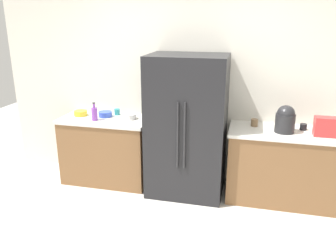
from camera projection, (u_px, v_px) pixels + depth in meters
ground_plane at (156, 250)px, 3.29m from camera, size 10.44×10.44×0.00m
kitchen_back_panel at (190, 74)px, 4.38m from camera, size 5.22×0.10×2.91m
counter_left at (107, 149)px, 4.60m from camera, size 1.17×0.62×0.89m
counter_right at (288, 166)px, 4.07m from camera, size 1.43×0.62×0.89m
refrigerator at (187, 127)px, 4.17m from camera, size 0.94×0.70×1.75m
toaster at (326, 127)px, 3.75m from camera, size 0.24×0.14×0.22m
rice_cooker at (285, 119)px, 3.86m from camera, size 0.22×0.22×0.32m
bottle_a at (94, 114)px, 4.33m from camera, size 0.08×0.08×0.24m
cup_a at (117, 112)px, 4.59m from camera, size 0.07×0.07×0.08m
cup_b at (254, 123)px, 4.11m from camera, size 0.08×0.08×0.09m
cup_c at (329, 127)px, 3.94m from camera, size 0.08×0.08×0.09m
cup_d at (303, 127)px, 3.98m from camera, size 0.08×0.08×0.07m
bowl_a at (129, 116)px, 4.41m from camera, size 0.18×0.18×0.07m
bowl_b at (105, 114)px, 4.51m from camera, size 0.18×0.18×0.07m
bowl_c at (81, 113)px, 4.56m from camera, size 0.18×0.18×0.07m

